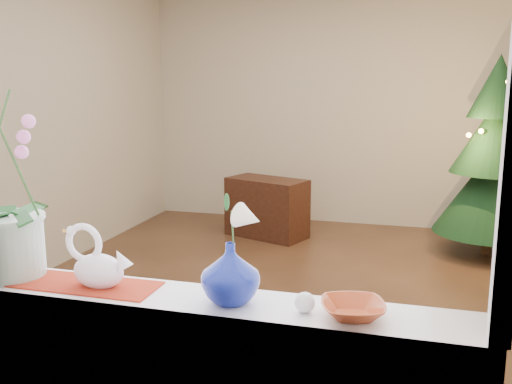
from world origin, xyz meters
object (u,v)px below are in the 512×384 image
blue_vase (230,268)px  xmas_tree (493,157)px  swan (98,258)px  amber_dish (353,310)px  side_table (267,208)px  paperweight (305,302)px  orchid_pot (4,175)px

blue_vase → xmas_tree: xmas_tree is taller
swan → blue_vase: blue_vase is taller
swan → blue_vase: size_ratio=1.09×
amber_dish → side_table: bearing=108.3°
xmas_tree → paperweight: bearing=-104.2°
orchid_pot → paperweight: 1.19m
blue_vase → side_table: (-0.93, 4.04, -0.72)m
orchid_pot → blue_vase: (0.88, -0.02, -0.27)m
orchid_pot → swan: bearing=-2.3°
blue_vase → amber_dish: (0.41, -0.01, -0.10)m
blue_vase → paperweight: size_ratio=3.55×
swan → xmas_tree: bearing=80.7°
xmas_tree → blue_vase: bearing=-107.6°
swan → side_table: swan is taller
paperweight → amber_dish: size_ratio=0.39×
swan → amber_dish: (0.91, -0.02, -0.09)m
orchid_pot → swan: 0.47m
side_table → xmas_tree: bearing=19.2°
swan → xmas_tree: (1.77, 3.99, -0.08)m
blue_vase → paperweight: bearing=-3.5°
swan → paperweight: (0.75, -0.02, -0.08)m
blue_vase → orchid_pot: bearing=178.7°
orchid_pot → amber_dish: (1.28, -0.03, -0.37)m
orchid_pot → side_table: orchid_pot is taller
orchid_pot → blue_vase: size_ratio=3.31×
orchid_pot → swan: (0.38, -0.01, -0.28)m
swan → side_table: (-0.44, 4.03, -0.72)m
orchid_pot → side_table: 4.14m
orchid_pot → side_table: size_ratio=0.93×
orchid_pot → xmas_tree: xmas_tree is taller
orchid_pot → paperweight: bearing=-1.8°
paperweight → xmas_tree: xmas_tree is taller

